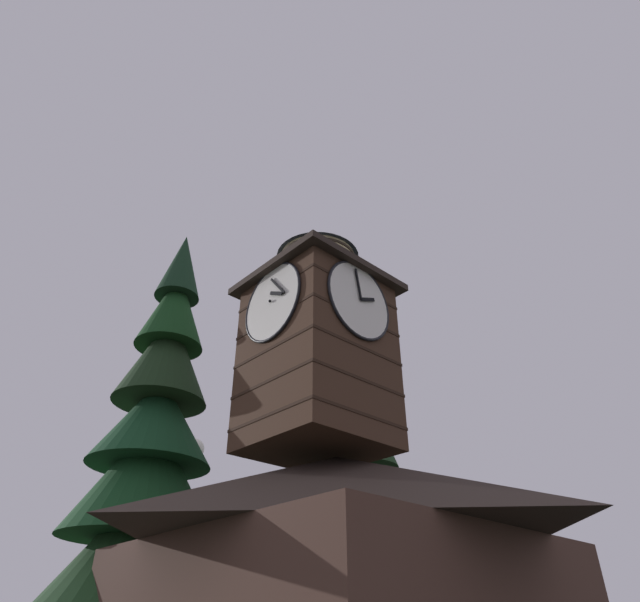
{
  "coord_description": "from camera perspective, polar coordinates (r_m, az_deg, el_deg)",
  "views": [
    {
      "loc": [
        13.34,
        11.04,
        1.54
      ],
      "look_at": [
        2.05,
        -1.22,
        11.99
      ],
      "focal_mm": 30.37,
      "sensor_mm": 36.0,
      "label": 1
    }
  ],
  "objects": [
    {
      "name": "clock_tower",
      "position": [
        18.99,
        -0.28,
        -4.33
      ],
      "size": [
        4.75,
        4.75,
        8.66
      ],
      "color": "#422B1E",
      "rests_on": "building_main"
    },
    {
      "name": "pine_tree_aside",
      "position": [
        25.99,
        4.61,
        -21.4
      ],
      "size": [
        6.41,
        6.41,
        16.39
      ],
      "color": "#473323",
      "rests_on": "ground_plane"
    },
    {
      "name": "pine_tree_behind",
      "position": [
        21.6,
        -17.45,
        -15.22
      ],
      "size": [
        6.17,
        6.17,
        17.55
      ],
      "color": "#473323",
      "rests_on": "ground_plane"
    },
    {
      "name": "building_main",
      "position": [
        17.39,
        2.0,
        -26.14
      ],
      "size": [
        10.67,
        11.26,
        6.49
      ],
      "color": "#493027",
      "rests_on": "ground_plane"
    },
    {
      "name": "flying_bird_high",
      "position": [
        27.28,
        1.86,
        2.8
      ],
      "size": [
        0.6,
        0.49,
        0.1
      ],
      "color": "black"
    },
    {
      "name": "moon",
      "position": [
        50.5,
        -13.12,
        -14.92
      ],
      "size": [
        1.75,
        1.75,
        1.75
      ],
      "color": "silver"
    }
  ]
}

